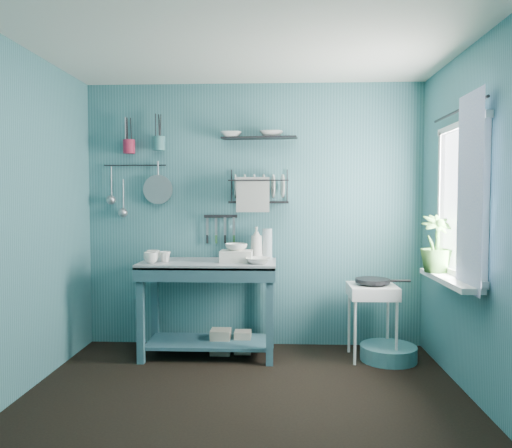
{
  "coord_description": "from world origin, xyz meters",
  "views": [
    {
      "loc": [
        0.23,
        -3.27,
        1.42
      ],
      "look_at": [
        0.05,
        0.85,
        1.2
      ],
      "focal_mm": 35.0,
      "sensor_mm": 36.0,
      "label": 1
    }
  ],
  "objects_px": {
    "mug_mid": "(165,257)",
    "potted_plant": "(436,244)",
    "water_bottle": "(267,244)",
    "hotplate_stand": "(372,322)",
    "utensil_cup_teal": "(159,143)",
    "storage_tin_large": "(221,341)",
    "dish_rack": "(259,186)",
    "work_counter": "(209,308)",
    "colander": "(158,189)",
    "utensil_cup_magenta": "(129,147)",
    "soap_bottle": "(256,243)",
    "wash_tub": "(236,256)",
    "mug_right": "(153,256)",
    "frying_pan": "(372,281)",
    "storage_tin_small": "(243,342)",
    "mug_left": "(151,258)",
    "floor_basin": "(388,353)"
  },
  "relations": [
    {
      "from": "mug_mid",
      "to": "potted_plant",
      "type": "distance_m",
      "value": 2.28
    },
    {
      "from": "water_bottle",
      "to": "hotplate_stand",
      "type": "distance_m",
      "value": 1.17
    },
    {
      "from": "utensil_cup_teal",
      "to": "storage_tin_large",
      "type": "distance_m",
      "value": 1.93
    },
    {
      "from": "dish_rack",
      "to": "work_counter",
      "type": "bearing_deg",
      "value": -157.51
    },
    {
      "from": "colander",
      "to": "work_counter",
      "type": "bearing_deg",
      "value": -31.04
    },
    {
      "from": "dish_rack",
      "to": "hotplate_stand",
      "type": "bearing_deg",
      "value": -20.93
    },
    {
      "from": "utensil_cup_magenta",
      "to": "mug_mid",
      "type": "bearing_deg",
      "value": -40.13
    },
    {
      "from": "soap_bottle",
      "to": "utensil_cup_magenta",
      "type": "xyz_separation_m",
      "value": [
        -1.21,
        0.09,
        0.9
      ]
    },
    {
      "from": "mug_mid",
      "to": "potted_plant",
      "type": "height_order",
      "value": "potted_plant"
    },
    {
      "from": "wash_tub",
      "to": "dish_rack",
      "type": "relative_size",
      "value": 0.51
    },
    {
      "from": "water_bottle",
      "to": "potted_plant",
      "type": "xyz_separation_m",
      "value": [
        1.35,
        -0.65,
        0.07
      ]
    },
    {
      "from": "work_counter",
      "to": "utensil_cup_magenta",
      "type": "bearing_deg",
      "value": 159.41
    },
    {
      "from": "soap_bottle",
      "to": "storage_tin_large",
      "type": "height_order",
      "value": "soap_bottle"
    },
    {
      "from": "hotplate_stand",
      "to": "colander",
      "type": "bearing_deg",
      "value": 163.52
    },
    {
      "from": "mug_right",
      "to": "dish_rack",
      "type": "bearing_deg",
      "value": 14.19
    },
    {
      "from": "frying_pan",
      "to": "utensil_cup_magenta",
      "type": "height_order",
      "value": "utensil_cup_magenta"
    },
    {
      "from": "soap_bottle",
      "to": "colander",
      "type": "xyz_separation_m",
      "value": [
        -0.95,
        0.12,
        0.5
      ]
    },
    {
      "from": "soap_bottle",
      "to": "potted_plant",
      "type": "bearing_deg",
      "value": -23.62
    },
    {
      "from": "wash_tub",
      "to": "frying_pan",
      "type": "distance_m",
      "value": 1.22
    },
    {
      "from": "potted_plant",
      "to": "storage_tin_small",
      "type": "relative_size",
      "value": 2.26
    },
    {
      "from": "potted_plant",
      "to": "mug_mid",
      "type": "bearing_deg",
      "value": 170.59
    },
    {
      "from": "frying_pan",
      "to": "dish_rack",
      "type": "relative_size",
      "value": 0.55
    },
    {
      "from": "soap_bottle",
      "to": "water_bottle",
      "type": "distance_m",
      "value": 0.1
    },
    {
      "from": "mug_mid",
      "to": "water_bottle",
      "type": "bearing_deg",
      "value": 17.28
    },
    {
      "from": "utensil_cup_magenta",
      "to": "soap_bottle",
      "type": "bearing_deg",
      "value": -4.14
    },
    {
      "from": "mug_right",
      "to": "storage_tin_small",
      "type": "distance_m",
      "value": 1.13
    },
    {
      "from": "frying_pan",
      "to": "storage_tin_small",
      "type": "relative_size",
      "value": 1.5
    },
    {
      "from": "hotplate_stand",
      "to": "storage_tin_large",
      "type": "distance_m",
      "value": 1.37
    },
    {
      "from": "storage_tin_small",
      "to": "dish_rack",
      "type": "bearing_deg",
      "value": 48.29
    },
    {
      "from": "work_counter",
      "to": "mug_left",
      "type": "distance_m",
      "value": 0.69
    },
    {
      "from": "mug_left",
      "to": "water_bottle",
      "type": "distance_m",
      "value": 1.07
    },
    {
      "from": "water_bottle",
      "to": "storage_tin_small",
      "type": "height_order",
      "value": "water_bottle"
    },
    {
      "from": "utensil_cup_magenta",
      "to": "colander",
      "type": "distance_m",
      "value": 0.48
    },
    {
      "from": "mug_mid",
      "to": "hotplate_stand",
      "type": "xyz_separation_m",
      "value": [
        1.83,
        0.03,
        -0.57
      ]
    },
    {
      "from": "utensil_cup_magenta",
      "to": "floor_basin",
      "type": "relative_size",
      "value": 0.27
    },
    {
      "from": "mug_mid",
      "to": "floor_basin",
      "type": "height_order",
      "value": "mug_mid"
    },
    {
      "from": "mug_left",
      "to": "frying_pan",
      "type": "relative_size",
      "value": 0.41
    },
    {
      "from": "work_counter",
      "to": "soap_bottle",
      "type": "relative_size",
      "value": 4.02
    },
    {
      "from": "floor_basin",
      "to": "colander",
      "type": "bearing_deg",
      "value": 169.41
    },
    {
      "from": "mug_right",
      "to": "storage_tin_small",
      "type": "xyz_separation_m",
      "value": [
        0.8,
        0.08,
        -0.8
      ]
    },
    {
      "from": "water_bottle",
      "to": "dish_rack",
      "type": "xyz_separation_m",
      "value": [
        -0.08,
        0.02,
        0.54
      ]
    },
    {
      "from": "mug_right",
      "to": "hotplate_stand",
      "type": "height_order",
      "value": "mug_right"
    },
    {
      "from": "storage_tin_large",
      "to": "frying_pan",
      "type": "bearing_deg",
      "value": -3.53
    },
    {
      "from": "floor_basin",
      "to": "utensil_cup_magenta",
      "type": "bearing_deg",
      "value": 171.27
    },
    {
      "from": "utensil_cup_teal",
      "to": "storage_tin_large",
      "type": "height_order",
      "value": "utensil_cup_teal"
    },
    {
      "from": "mug_left",
      "to": "utensil_cup_teal",
      "type": "height_order",
      "value": "utensil_cup_teal"
    },
    {
      "from": "soap_bottle",
      "to": "hotplate_stand",
      "type": "bearing_deg",
      "value": -12.79
    },
    {
      "from": "utensil_cup_teal",
      "to": "potted_plant",
      "type": "relative_size",
      "value": 0.29
    },
    {
      "from": "colander",
      "to": "potted_plant",
      "type": "height_order",
      "value": "colander"
    },
    {
      "from": "utensil_cup_magenta",
      "to": "mug_right",
      "type": "bearing_deg",
      "value": -44.52
    }
  ]
}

